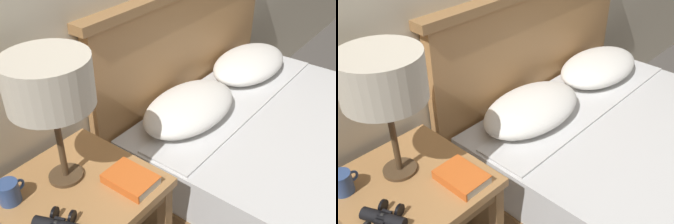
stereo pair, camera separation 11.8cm
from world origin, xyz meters
The scene contains 5 objects.
nightstand centered at (-0.62, 0.67, 0.56)m, with size 0.54×0.53×0.66m.
table_lamp centered at (-0.61, 0.74, 1.06)m, with size 0.30×0.30×0.50m.
book_on_nightstand centered at (-0.49, 0.53, 0.68)m, with size 0.14×0.19×0.04m.
binoculars_pair centered at (-0.80, 0.56, 0.68)m, with size 0.16×0.16×0.05m.
coffee_mug centered at (-0.81, 0.80, 0.70)m, with size 0.10×0.08×0.08m.
Camera 2 is at (-1.18, -0.34, 1.69)m, focal length 42.00 mm.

